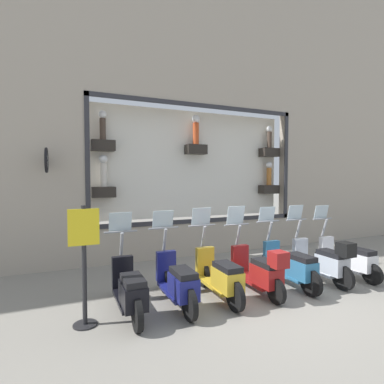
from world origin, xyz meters
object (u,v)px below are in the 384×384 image
scooter_silver_1 (324,261)px  scooter_teal_2 (291,266)px  shop_sign_post (84,261)px  scooter_black_6 (130,290)px  scooter_red_3 (259,271)px  scooter_navy_5 (177,282)px  scooter_yellow_4 (220,276)px  scooter_white_0 (349,259)px

scooter_silver_1 → scooter_teal_2: bearing=85.7°
scooter_teal_2 → shop_sign_post: (-0.07, 4.02, 0.57)m
scooter_black_6 → shop_sign_post: size_ratio=0.98×
scooter_teal_2 → scooter_red_3: size_ratio=1.01×
scooter_navy_5 → shop_sign_post: (-0.07, 1.52, 0.56)m
scooter_yellow_4 → shop_sign_post: (-0.07, 2.35, 0.56)m
scooter_silver_1 → scooter_navy_5: 3.33m
scooter_red_3 → scooter_navy_5: size_ratio=0.99×
scooter_red_3 → scooter_yellow_4: scooter_red_3 is taller
scooter_red_3 → shop_sign_post: (-0.01, 3.19, 0.54)m
scooter_white_0 → scooter_silver_1: size_ratio=0.99×
scooter_navy_5 → scooter_white_0: bearing=-90.1°
scooter_silver_1 → scooter_black_6: (0.06, 4.16, -0.04)m
scooter_teal_2 → scooter_black_6: scooter_black_6 is taller
scooter_silver_1 → shop_sign_post: bearing=90.1°
scooter_silver_1 → scooter_black_6: 4.16m
scooter_red_3 → scooter_yellow_4: 0.83m
scooter_yellow_4 → scooter_silver_1: bearing=-91.5°
scooter_black_6 → scooter_teal_2: bearing=-90.0°
scooter_silver_1 → scooter_yellow_4: bearing=88.5°
scooter_white_0 → scooter_silver_1: 0.84m
scooter_teal_2 → scooter_yellow_4: scooter_yellow_4 is taller
scooter_silver_1 → scooter_red_3: (-0.00, 1.66, -0.01)m
scooter_yellow_4 → scooter_teal_2: bearing=-90.1°
scooter_white_0 → scooter_red_3: (-0.06, 2.49, 0.05)m
scooter_yellow_4 → scooter_black_6: size_ratio=1.00×
scooter_teal_2 → scooter_red_3: (-0.07, 0.83, 0.03)m
shop_sign_post → scooter_silver_1: bearing=-89.9°
scooter_silver_1 → shop_sign_post: size_ratio=0.98×
scooter_black_6 → shop_sign_post: 0.90m
scooter_white_0 → scooter_yellow_4: 3.33m
scooter_teal_2 → scooter_red_3: 0.83m
scooter_red_3 → scooter_navy_5: 1.66m
scooter_teal_2 → scooter_navy_5: size_ratio=1.00×
scooter_red_3 → shop_sign_post: 3.23m
scooter_silver_1 → shop_sign_post: (-0.01, 4.85, 0.53)m
scooter_white_0 → scooter_teal_2: 1.66m
scooter_teal_2 → scooter_navy_5: (0.00, 2.49, 0.00)m
scooter_white_0 → scooter_silver_1: (-0.06, 0.83, 0.06)m
scooter_yellow_4 → scooter_navy_5: scooter_yellow_4 is taller
scooter_teal_2 → scooter_black_6: bearing=90.0°
scooter_white_0 → shop_sign_post: size_ratio=0.97×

